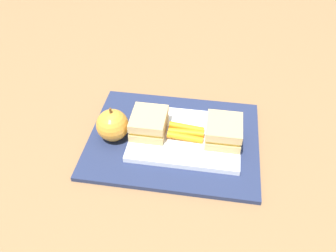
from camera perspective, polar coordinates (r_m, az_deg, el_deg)
ground_plane at (r=0.76m, az=0.93°, el=-2.42°), size 2.40×2.40×0.00m
lunchbag_mat at (r=0.76m, az=0.93°, el=-2.15°), size 0.36×0.28×0.01m
food_tray at (r=0.75m, az=2.83°, el=-1.76°), size 0.23×0.17×0.01m
sandwich_half_left at (r=0.73m, az=8.98°, el=-0.82°), size 0.07×0.08×0.04m
sandwich_half_right at (r=0.74m, az=-3.10°, el=0.44°), size 0.07×0.08×0.04m
carrot_sticks_bundle at (r=0.74m, az=2.90°, el=-1.03°), size 0.08×0.04×0.02m
apple at (r=0.74m, az=-8.95°, el=0.13°), size 0.07×0.07×0.08m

